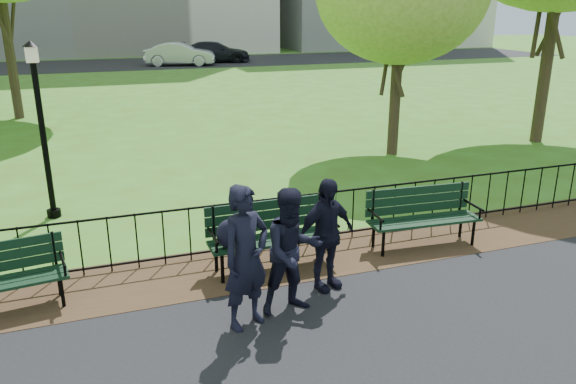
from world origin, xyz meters
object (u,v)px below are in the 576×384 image
object	(u,v)px
person_left	(246,258)
person_right	(326,235)
park_bench_main	(258,230)
sedan_silver	(180,54)
person_mid	(293,251)
sedan_dark	(215,52)
park_bench_right_a	(422,210)
lamppost	(42,125)

from	to	relation	value
person_left	person_right	bearing A→B (deg)	0.15
park_bench_main	sedan_silver	size ratio (longest dim) A/B	0.43
person_mid	person_right	distance (m)	0.78
person_left	sedan_silver	bearing A→B (deg)	58.54
park_bench_main	person_left	xyz separation A→B (m)	(-0.57, -1.42, 0.26)
person_right	sedan_dark	size ratio (longest dim) A/B	0.33
park_bench_right_a	person_left	bearing A→B (deg)	-153.07
person_left	sedan_silver	xyz separation A→B (m)	(4.50, 32.76, -0.16)
park_bench_right_a	person_mid	distance (m)	3.07
person_left	sedan_silver	distance (m)	33.07
park_bench_main	person_left	bearing A→B (deg)	-112.23
park_bench_main	sedan_dark	xyz separation A→B (m)	(6.69, 32.91, 0.06)
sedan_dark	person_right	bearing A→B (deg)	-176.07
sedan_silver	sedan_dark	bearing A→B (deg)	-44.68
lamppost	person_mid	size ratio (longest dim) A/B	1.94
person_right	sedan_silver	size ratio (longest dim) A/B	0.35
park_bench_main	person_left	size ratio (longest dim) A/B	1.07
park_bench_right_a	person_left	distance (m)	3.72
person_mid	sedan_silver	world-z (taller)	person_mid
lamppost	sedan_dark	bearing A→B (deg)	71.74
person_left	sedan_dark	bearing A→B (deg)	54.44
person_left	sedan_dark	xyz separation A→B (m)	(7.25, 34.32, -0.20)
lamppost	person_right	bearing A→B (deg)	-49.29
park_bench_right_a	park_bench_main	bearing A→B (deg)	-175.45
park_bench_right_a	person_left	size ratio (longest dim) A/B	1.04
lamppost	sedan_silver	distance (m)	28.71
sedan_silver	person_left	bearing A→B (deg)	-172.07
park_bench_right_a	sedan_silver	size ratio (longest dim) A/B	0.41
lamppost	person_mid	bearing A→B (deg)	-57.13
park_bench_right_a	sedan_dark	distance (m)	33.10
person_mid	sedan_silver	xyz separation A→B (m)	(3.85, 32.63, -0.08)
park_bench_right_a	person_right	bearing A→B (deg)	-153.53
park_bench_main	sedan_dark	size ratio (longest dim) A/B	0.40
person_left	person_mid	size ratio (longest dim) A/B	1.09
park_bench_main	park_bench_right_a	size ratio (longest dim) A/B	1.03
person_right	sedan_silver	xyz separation A→B (m)	(3.20, 32.19, -0.05)
person_mid	person_left	bearing A→B (deg)	-172.59
park_bench_main	park_bench_right_a	distance (m)	2.85
person_left	sedan_dark	world-z (taller)	person_left
park_bench_right_a	person_right	size ratio (longest dim) A/B	1.18
person_mid	sedan_silver	distance (m)	32.86
sedan_silver	park_bench_main	bearing A→B (deg)	-171.40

